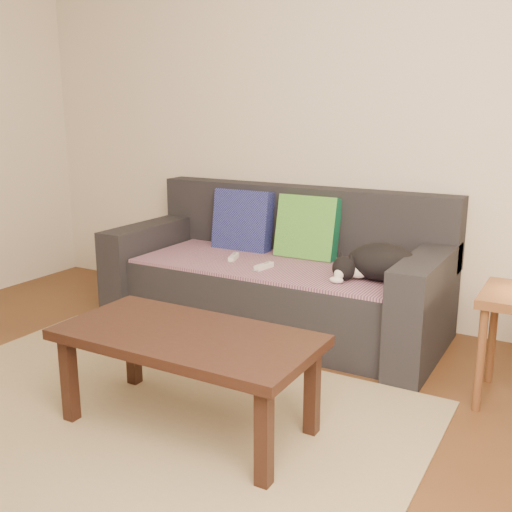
# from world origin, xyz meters

# --- Properties ---
(ground) EXTENTS (4.50, 4.50, 0.00)m
(ground) POSITION_xyz_m (0.00, 0.00, 0.00)
(ground) COLOR brown
(ground) RESTS_ON ground
(back_wall) EXTENTS (4.50, 0.04, 2.60)m
(back_wall) POSITION_xyz_m (0.00, 2.00, 1.30)
(back_wall) COLOR beige
(back_wall) RESTS_ON ground
(sofa) EXTENTS (2.10, 0.94, 0.87)m
(sofa) POSITION_xyz_m (0.00, 1.57, 0.31)
(sofa) COLOR #232328
(sofa) RESTS_ON ground
(throw_blanket) EXTENTS (1.66, 0.74, 0.02)m
(throw_blanket) POSITION_xyz_m (0.00, 1.48, 0.43)
(throw_blanket) COLOR #3F274A
(throw_blanket) RESTS_ON sofa
(cushion_navy) EXTENTS (0.41, 0.17, 0.42)m
(cushion_navy) POSITION_xyz_m (-0.36, 1.74, 0.63)
(cushion_navy) COLOR #13114C
(cushion_navy) RESTS_ON throw_blanket
(cushion_green) EXTENTS (0.40, 0.18, 0.41)m
(cushion_green) POSITION_xyz_m (0.12, 1.74, 0.63)
(cushion_green) COLOR #0D573A
(cushion_green) RESTS_ON throw_blanket
(cat) EXTENTS (0.48, 0.35, 0.21)m
(cat) POSITION_xyz_m (0.70, 1.43, 0.54)
(cat) COLOR black
(cat) RESTS_ON throw_blanket
(wii_remote_a) EXTENTS (0.08, 0.15, 0.03)m
(wii_remote_a) POSITION_xyz_m (-0.25, 1.44, 0.46)
(wii_remote_a) COLOR white
(wii_remote_a) RESTS_ON throw_blanket
(wii_remote_b) EXTENTS (0.06, 0.15, 0.03)m
(wii_remote_b) POSITION_xyz_m (0.03, 1.34, 0.46)
(wii_remote_b) COLOR white
(wii_remote_b) RESTS_ON throw_blanket
(rug) EXTENTS (2.50, 1.80, 0.01)m
(rug) POSITION_xyz_m (0.00, 0.15, 0.01)
(rug) COLOR tan
(rug) RESTS_ON ground
(coffee_table) EXTENTS (1.12, 0.56, 0.45)m
(coffee_table) POSITION_xyz_m (0.26, 0.24, 0.39)
(coffee_table) COLOR black
(coffee_table) RESTS_ON rug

